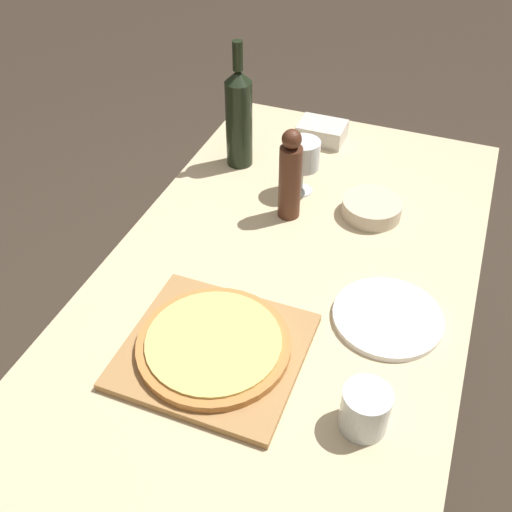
{
  "coord_description": "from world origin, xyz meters",
  "views": [
    {
      "loc": [
        0.3,
        -0.94,
        1.69
      ],
      "look_at": [
        -0.06,
        0.0,
        0.79
      ],
      "focal_mm": 42.0,
      "sensor_mm": 36.0,
      "label": 1
    }
  ],
  "objects_px": {
    "pepper_mill": "(290,177)",
    "small_bowl": "(372,208)",
    "pizza": "(214,344)",
    "wine_glass": "(303,156)",
    "wine_bottle": "(239,117)"
  },
  "relations": [
    {
      "from": "small_bowl",
      "to": "pizza",
      "type": "bearing_deg",
      "value": -108.61
    },
    {
      "from": "wine_bottle",
      "to": "small_bowl",
      "type": "distance_m",
      "value": 0.45
    },
    {
      "from": "pizza",
      "to": "pepper_mill",
      "type": "height_order",
      "value": "pepper_mill"
    },
    {
      "from": "wine_bottle",
      "to": "pepper_mill",
      "type": "height_order",
      "value": "wine_bottle"
    },
    {
      "from": "small_bowl",
      "to": "pepper_mill",
      "type": "bearing_deg",
      "value": -159.12
    },
    {
      "from": "pizza",
      "to": "wine_glass",
      "type": "height_order",
      "value": "wine_glass"
    },
    {
      "from": "wine_glass",
      "to": "small_bowl",
      "type": "distance_m",
      "value": 0.23
    },
    {
      "from": "wine_glass",
      "to": "pepper_mill",
      "type": "bearing_deg",
      "value": -89.19
    },
    {
      "from": "pizza",
      "to": "pepper_mill",
      "type": "distance_m",
      "value": 0.5
    },
    {
      "from": "pepper_mill",
      "to": "wine_glass",
      "type": "height_order",
      "value": "pepper_mill"
    },
    {
      "from": "wine_glass",
      "to": "wine_bottle",
      "type": "bearing_deg",
      "value": 161.07
    },
    {
      "from": "wine_bottle",
      "to": "pepper_mill",
      "type": "relative_size",
      "value": 1.45
    },
    {
      "from": "pizza",
      "to": "small_bowl",
      "type": "height_order",
      "value": "small_bowl"
    },
    {
      "from": "pizza",
      "to": "small_bowl",
      "type": "bearing_deg",
      "value": 71.39
    },
    {
      "from": "pepper_mill",
      "to": "small_bowl",
      "type": "distance_m",
      "value": 0.24
    }
  ]
}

